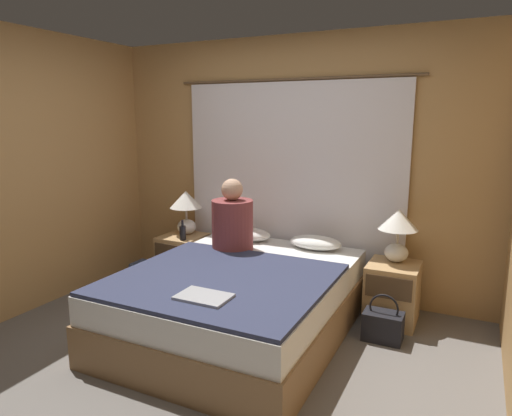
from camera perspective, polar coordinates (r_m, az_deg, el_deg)
ground_plane at (r=3.43m, az=-7.06°, el=-19.17°), size 16.00×16.00×0.00m
wall_back at (r=4.54m, az=4.62°, el=5.13°), size 3.97×0.06×2.50m
curtain_panel at (r=4.51m, az=4.28°, el=2.47°), size 2.44×0.02×2.10m
bed at (r=3.78m, az=-2.08°, el=-11.62°), size 1.61×2.04×0.54m
nightstand_left at (r=4.92m, az=-9.09°, el=-6.30°), size 0.42×0.46×0.51m
nightstand_right at (r=4.14m, az=16.68°, el=-10.11°), size 0.42×0.46×0.51m
lamp_left at (r=4.85m, az=-8.74°, el=0.25°), size 0.33×0.33×0.46m
lamp_right at (r=4.05m, az=17.32°, el=-2.33°), size 0.33×0.33×0.46m
pillow_left at (r=4.53m, az=-1.10°, el=-3.27°), size 0.49×0.29×0.12m
pillow_right at (r=4.26m, az=7.45°, el=-4.29°), size 0.49×0.29×0.12m
blanket_on_bed at (r=3.45m, az=-4.32°, el=-8.85°), size 1.55×1.43×0.03m
person_left_in_bed at (r=4.15m, az=-2.97°, el=-1.71°), size 0.38×0.38×0.66m
beer_bottle_on_left_stand at (r=4.67m, az=-9.15°, el=-3.03°), size 0.06×0.06×0.20m
laptop_on_bed at (r=3.08m, az=-6.55°, el=-10.96°), size 0.35×0.24×0.02m
backpack_on_floor at (r=4.59m, az=-13.10°, el=-8.56°), size 0.34×0.22×0.35m
handbag_on_floor at (r=3.84m, az=15.58°, el=-13.94°), size 0.30×0.20×0.38m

